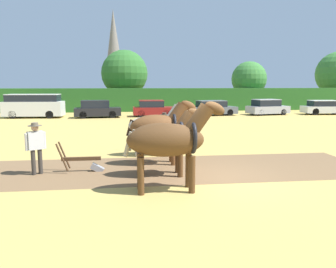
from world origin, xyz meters
TOP-DOWN VIEW (x-y plane):
  - ground_plane at (0.00, 0.00)m, footprint 240.00×240.00m
  - plowed_furrow_strip at (-4.84, 1.51)m, footprint 21.55×4.41m
  - hedgerow at (0.00, 27.67)m, footprint 76.77×1.95m
  - tree_left at (-2.39, 31.38)m, footprint 5.67×5.67m
  - tree_center_left at (13.25, 30.41)m, footprint 4.40×4.40m
  - church_spire at (-4.19, 61.93)m, footprint 2.86×2.86m
  - draft_horse_lead_left at (-1.55, -0.96)m, footprint 2.89×1.01m
  - draft_horse_lead_right at (-1.53, 0.64)m, footprint 2.59×0.99m
  - draft_horse_trail_left at (-1.49, 2.23)m, footprint 2.61×1.01m
  - draft_horse_trail_right at (-1.45, 3.82)m, footprint 2.73×0.90m
  - plow at (-4.13, 1.49)m, footprint 1.57×0.47m
  - farmer_at_plow at (-5.67, 1.34)m, footprint 0.59×0.44m
  - farmer_beside_team at (-0.82, 5.78)m, footprint 0.41×0.62m
  - parked_van at (-10.73, 21.38)m, footprint 5.27×2.23m
  - parked_car_left at (-5.08, 20.72)m, footprint 4.24×2.04m
  - parked_car_center_left at (0.07, 21.16)m, footprint 3.83×1.82m
  - parked_car_center at (6.00, 21.33)m, footprint 4.69×2.40m
  - parked_car_center_right at (11.56, 21.20)m, footprint 4.27×2.44m
  - parked_car_right at (17.49, 20.78)m, footprint 4.61×2.13m

SIDE VIEW (x-z plane):
  - ground_plane at x=0.00m, z-range 0.00..0.00m
  - plowed_furrow_strip at x=-4.84m, z-range 0.00..0.01m
  - plow at x=-4.13m, z-range -0.25..0.88m
  - parked_car_right at x=17.49m, z-range -0.02..1.41m
  - parked_car_center at x=6.00m, z-range -0.02..1.44m
  - parked_car_center_left at x=0.07m, z-range -0.03..1.51m
  - parked_car_center_right at x=11.56m, z-range -0.04..1.51m
  - parked_car_left at x=-5.08m, z-range -0.03..1.54m
  - farmer_beside_team at x=-0.82m, z-range 0.13..1.77m
  - farmer_at_plow at x=-5.67m, z-range 0.15..1.89m
  - parked_van at x=-10.73m, z-range 0.03..2.17m
  - draft_horse_trail_right at x=-1.45m, z-range 0.12..2.42m
  - draft_horse_lead_right at x=-1.53m, z-range 0.15..2.43m
  - hedgerow at x=0.00m, z-range 0.00..2.59m
  - draft_horse_trail_left at x=-1.49m, z-range 0.18..2.63m
  - draft_horse_lead_left at x=-1.55m, z-range 0.16..2.74m
  - tree_center_left at x=13.25m, z-range 0.74..6.66m
  - tree_left at x=-2.39m, z-range 0.76..7.96m
  - church_spire at x=-4.19m, z-range 0.43..19.02m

